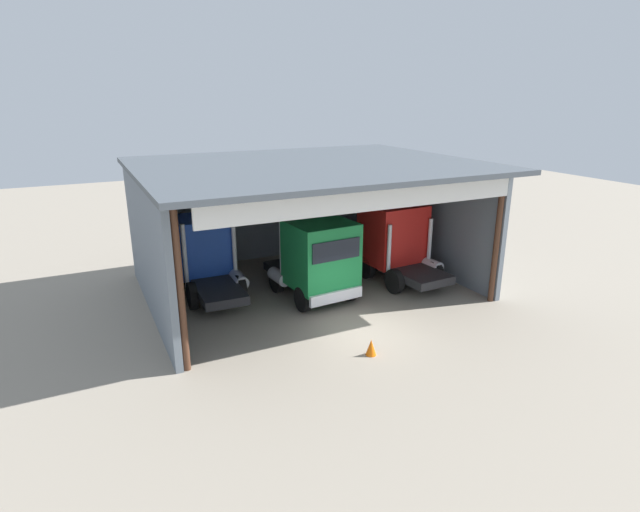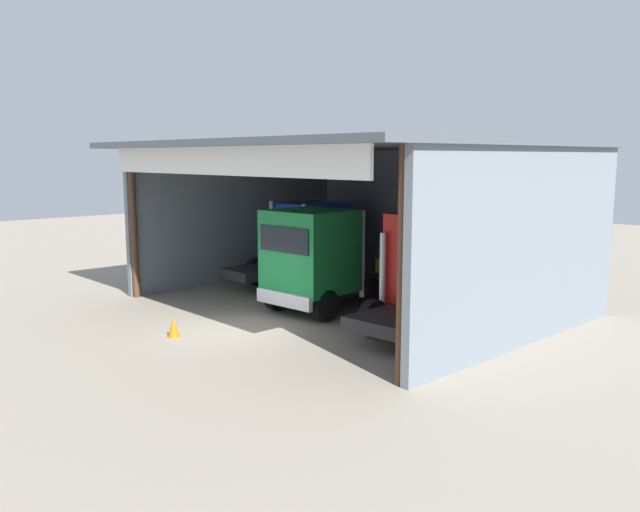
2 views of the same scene
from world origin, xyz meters
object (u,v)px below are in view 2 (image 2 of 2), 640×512
Objects in this scene: oil_drum at (382,270)px; tool_cart at (461,287)px; truck_red_left_bay at (436,272)px; traffic_cone at (174,328)px; truck_green_yard_outside at (316,259)px; truck_blue_center_left_bay at (305,242)px.

tool_cart is (4.46, -0.73, 0.03)m from oil_drum.
tool_cart is at bearing -9.28° from oil_drum.
traffic_cone is (-4.89, -5.83, -1.57)m from truck_red_left_bay.
truck_green_yard_outside reaches higher than tool_cart.
oil_drum is (-6.52, 4.96, -1.38)m from truck_red_left_bay.
tool_cart is at bearing 112.70° from truck_red_left_bay.
truck_green_yard_outside is at bearing -174.37° from truck_red_left_bay.
truck_red_left_bay is 8.32× the size of traffic_cone.
truck_blue_center_left_bay is 5.22× the size of tool_cart.
truck_blue_center_left_bay is at bearing 112.95° from traffic_cone.
truck_blue_center_left_bay reaches higher than oil_drum.
truck_red_left_bay reaches higher than truck_green_yard_outside.
tool_cart is at bearing -120.02° from truck_green_yard_outside.
truck_green_yard_outside reaches higher than oil_drum.
truck_green_yard_outside is 9.18× the size of traffic_cone.
truck_green_yard_outside is 1.10× the size of truck_red_left_bay.
traffic_cone is (-2.84, -10.06, -0.22)m from tool_cart.
traffic_cone is at bearing -133.23° from truck_red_left_bay.
tool_cart is (2.37, 4.92, -1.30)m from truck_green_yard_outside.
truck_blue_center_left_bay is 1.01× the size of truck_green_yard_outside.
tool_cart is 1.79× the size of traffic_cone.
tool_cart is (-2.06, 4.23, -1.35)m from truck_red_left_bay.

